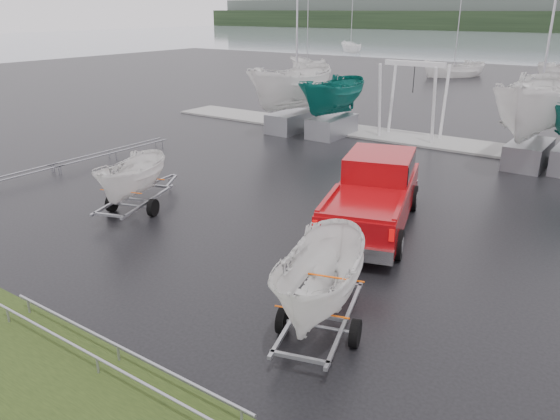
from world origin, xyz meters
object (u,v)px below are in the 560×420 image
at_px(pickup_truck, 375,191).
at_px(trailer_hitched, 324,225).
at_px(trailer_parked, 130,146).
at_px(boat_hoist, 413,90).

distance_m(pickup_truck, trailer_hitched, 7.01).
xyz_separation_m(trailer_hitched, trailer_parked, (-9.29, 2.82, -0.23)).
distance_m(pickup_truck, trailer_parked, 8.31).
distance_m(pickup_truck, boat_hoist, 13.20).
bearing_deg(boat_hoist, trailer_hitched, -72.68).
bearing_deg(pickup_truck, boat_hoist, 90.94).
bearing_deg(trailer_hitched, boat_hoist, 90.62).
relative_size(pickup_truck, boat_hoist, 1.70).
xyz_separation_m(trailer_parked, boat_hoist, (3.34, 16.25, 0.32)).
relative_size(trailer_parked, boat_hoist, 1.04).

